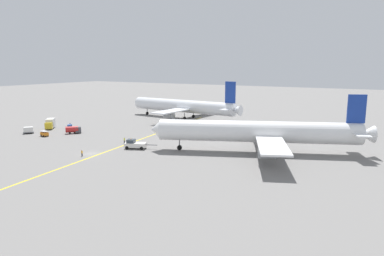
{
  "coord_description": "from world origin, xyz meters",
  "views": [
    {
      "loc": [
        65.35,
        -61.81,
        22.4
      ],
      "look_at": [
        15.13,
        25.63,
        4.0
      ],
      "focal_mm": 32.31,
      "sensor_mm": 36.0,
      "label": 1
    }
  ],
  "objects_px": {
    "airliner_being_pushed": "(259,132)",
    "gse_gpu_cart_small": "(70,126)",
    "ground_crew_marshaller_foreground": "(82,153)",
    "ground_crew_ramp_agent_by_cones": "(124,140)",
    "gse_container_dolly_flat": "(28,130)",
    "gse_catering_truck_tall": "(50,124)",
    "gse_fuel_bowser_stubby": "(74,129)",
    "gse_baggage_cart_near_cluster": "(44,134)",
    "pushback_tug": "(135,144)",
    "airliner_at_gate_left": "(183,106)"
  },
  "relations": [
    {
      "from": "gse_fuel_bowser_stubby",
      "to": "gse_container_dolly_flat",
      "type": "distance_m",
      "value": 15.09
    },
    {
      "from": "gse_fuel_bowser_stubby",
      "to": "ground_crew_marshaller_foreground",
      "type": "bearing_deg",
      "value": -37.93
    },
    {
      "from": "airliner_at_gate_left",
      "to": "gse_container_dolly_flat",
      "type": "bearing_deg",
      "value": -116.9
    },
    {
      "from": "pushback_tug",
      "to": "gse_baggage_cart_near_cluster",
      "type": "distance_m",
      "value": 35.63
    },
    {
      "from": "airliner_being_pushed",
      "to": "ground_crew_ramp_agent_by_cones",
      "type": "xyz_separation_m",
      "value": [
        -37.76,
        -8.89,
        -4.58
      ]
    },
    {
      "from": "airliner_at_gate_left",
      "to": "gse_catering_truck_tall",
      "type": "xyz_separation_m",
      "value": [
        -28.63,
        -44.6,
        -3.39
      ]
    },
    {
      "from": "gse_gpu_cart_small",
      "to": "gse_baggage_cart_near_cluster",
      "type": "bearing_deg",
      "value": -72.87
    },
    {
      "from": "gse_fuel_bowser_stubby",
      "to": "gse_catering_truck_tall",
      "type": "height_order",
      "value": "gse_catering_truck_tall"
    },
    {
      "from": "ground_crew_marshaller_foreground",
      "to": "gse_baggage_cart_near_cluster",
      "type": "bearing_deg",
      "value": 158.62
    },
    {
      "from": "airliner_at_gate_left",
      "to": "ground_crew_ramp_agent_by_cones",
      "type": "distance_m",
      "value": 50.45
    },
    {
      "from": "airliner_at_gate_left",
      "to": "pushback_tug",
      "type": "relative_size",
      "value": 6.22
    },
    {
      "from": "gse_container_dolly_flat",
      "to": "ground_crew_ramp_agent_by_cones",
      "type": "height_order",
      "value": "gse_container_dolly_flat"
    },
    {
      "from": "gse_container_dolly_flat",
      "to": "gse_gpu_cart_small",
      "type": "height_order",
      "value": "gse_container_dolly_flat"
    },
    {
      "from": "ground_crew_ramp_agent_by_cones",
      "to": "airliner_being_pushed",
      "type": "bearing_deg",
      "value": 13.24
    },
    {
      "from": "airliner_being_pushed",
      "to": "gse_fuel_bowser_stubby",
      "type": "relative_size",
      "value": 11.0
    },
    {
      "from": "pushback_tug",
      "to": "ground_crew_marshaller_foreground",
      "type": "distance_m",
      "value": 14.4
    },
    {
      "from": "airliner_being_pushed",
      "to": "ground_crew_ramp_agent_by_cones",
      "type": "height_order",
      "value": "airliner_being_pushed"
    },
    {
      "from": "gse_fuel_bowser_stubby",
      "to": "ground_crew_marshaller_foreground",
      "type": "relative_size",
      "value": 3.17
    },
    {
      "from": "airliner_being_pushed",
      "to": "gse_catering_truck_tall",
      "type": "relative_size",
      "value": 8.94
    },
    {
      "from": "ground_crew_ramp_agent_by_cones",
      "to": "gse_catering_truck_tall",
      "type": "bearing_deg",
      "value": 173.04
    },
    {
      "from": "airliner_being_pushed",
      "to": "gse_gpu_cart_small",
      "type": "bearing_deg",
      "value": -179.63
    },
    {
      "from": "ground_crew_marshaller_foreground",
      "to": "airliner_at_gate_left",
      "type": "bearing_deg",
      "value": 99.11
    },
    {
      "from": "gse_fuel_bowser_stubby",
      "to": "gse_container_dolly_flat",
      "type": "bearing_deg",
      "value": -150.31
    },
    {
      "from": "pushback_tug",
      "to": "gse_gpu_cart_small",
      "type": "height_order",
      "value": "pushback_tug"
    },
    {
      "from": "airliner_at_gate_left",
      "to": "gse_fuel_bowser_stubby",
      "type": "distance_m",
      "value": 48.96
    },
    {
      "from": "gse_baggage_cart_near_cluster",
      "to": "gse_catering_truck_tall",
      "type": "distance_m",
      "value": 14.13
    },
    {
      "from": "gse_catering_truck_tall",
      "to": "gse_fuel_bowser_stubby",
      "type": "bearing_deg",
      "value": -8.16
    },
    {
      "from": "gse_baggage_cart_near_cluster",
      "to": "ground_crew_ramp_agent_by_cones",
      "type": "height_order",
      "value": "gse_baggage_cart_near_cluster"
    },
    {
      "from": "gse_fuel_bowser_stubby",
      "to": "gse_catering_truck_tall",
      "type": "xyz_separation_m",
      "value": [
        -14.28,
        2.05,
        0.42
      ]
    },
    {
      "from": "gse_gpu_cart_small",
      "to": "ground_crew_ramp_agent_by_cones",
      "type": "xyz_separation_m",
      "value": [
        32.77,
        -8.43,
        0.03
      ]
    },
    {
      "from": "airliner_being_pushed",
      "to": "pushback_tug",
      "type": "height_order",
      "value": "airliner_being_pushed"
    },
    {
      "from": "airliner_being_pushed",
      "to": "gse_catering_truck_tall",
      "type": "xyz_separation_m",
      "value": [
        -76.21,
        -4.19,
        -3.64
      ]
    },
    {
      "from": "airliner_at_gate_left",
      "to": "pushback_tug",
      "type": "height_order",
      "value": "airliner_at_gate_left"
    },
    {
      "from": "pushback_tug",
      "to": "gse_fuel_bowser_stubby",
      "type": "height_order",
      "value": "pushback_tug"
    },
    {
      "from": "ground_crew_ramp_agent_by_cones",
      "to": "gse_gpu_cart_small",
      "type": "bearing_deg",
      "value": 165.57
    },
    {
      "from": "airliner_at_gate_left",
      "to": "gse_gpu_cart_small",
      "type": "height_order",
      "value": "airliner_at_gate_left"
    },
    {
      "from": "pushback_tug",
      "to": "ground_crew_marshaller_foreground",
      "type": "relative_size",
      "value": 5.66
    },
    {
      "from": "airliner_at_gate_left",
      "to": "gse_container_dolly_flat",
      "type": "relative_size",
      "value": 14.12
    },
    {
      "from": "airliner_at_gate_left",
      "to": "pushback_tug",
      "type": "xyz_separation_m",
      "value": [
        16.89,
        -53.15,
        -3.96
      ]
    },
    {
      "from": "airliner_being_pushed",
      "to": "pushback_tug",
      "type": "xyz_separation_m",
      "value": [
        -30.69,
        -12.74,
        -4.21
      ]
    },
    {
      "from": "gse_gpu_cart_small",
      "to": "ground_crew_marshaller_foreground",
      "type": "distance_m",
      "value": 41.98
    },
    {
      "from": "gse_gpu_cart_small",
      "to": "ground_crew_marshaller_foreground",
      "type": "height_order",
      "value": "gse_gpu_cart_small"
    },
    {
      "from": "ground_crew_marshaller_foreground",
      "to": "airliner_being_pushed",
      "type": "bearing_deg",
      "value": 34.78
    },
    {
      "from": "airliner_being_pushed",
      "to": "pushback_tug",
      "type": "bearing_deg",
      "value": -157.45
    },
    {
      "from": "pushback_tug",
      "to": "ground_crew_ramp_agent_by_cones",
      "type": "xyz_separation_m",
      "value": [
        -7.07,
        3.85,
        -0.36
      ]
    },
    {
      "from": "gse_container_dolly_flat",
      "to": "gse_catering_truck_tall",
      "type": "relative_size",
      "value": 0.64
    },
    {
      "from": "gse_baggage_cart_near_cluster",
      "to": "ground_crew_marshaller_foreground",
      "type": "height_order",
      "value": "gse_baggage_cart_near_cluster"
    },
    {
      "from": "gse_fuel_bowser_stubby",
      "to": "gse_gpu_cart_small",
      "type": "height_order",
      "value": "gse_fuel_bowser_stubby"
    },
    {
      "from": "ground_crew_marshaller_foreground",
      "to": "ground_crew_ramp_agent_by_cones",
      "type": "relative_size",
      "value": 0.97
    },
    {
      "from": "gse_baggage_cart_near_cluster",
      "to": "gse_gpu_cart_small",
      "type": "bearing_deg",
      "value": 107.13
    }
  ]
}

